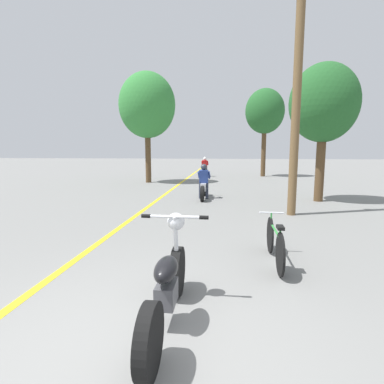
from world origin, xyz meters
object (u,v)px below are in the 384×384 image
(roadside_tree_right_far, at_px, (265,112))
(motorcycle_rider_far, at_px, (205,169))
(utility_pole, at_px, (297,94))
(roadside_tree_right_near, at_px, (324,104))
(motorcycle_rider_lead, at_px, (204,185))
(motorcycle_foreground, at_px, (167,284))
(bicycle_parked, at_px, (275,242))
(roadside_tree_left, at_px, (147,106))

(roadside_tree_right_far, relative_size, motorcycle_rider_far, 2.81)
(utility_pole, bearing_deg, motorcycle_rider_far, 105.66)
(utility_pole, bearing_deg, roadside_tree_right_near, 59.46)
(utility_pole, xyz_separation_m, motorcycle_rider_lead, (-2.78, 2.67, -2.92))
(roadside_tree_right_far, height_order, motorcycle_rider_lead, roadside_tree_right_far)
(utility_pole, xyz_separation_m, motorcycle_foreground, (-2.53, -5.86, -2.99))
(utility_pole, xyz_separation_m, roadside_tree_right_near, (1.50, 2.54, 0.07))
(utility_pole, relative_size, motorcycle_rider_far, 3.08)
(roadside_tree_right_near, distance_m, roadside_tree_right_far, 10.47)
(utility_pole, relative_size, bicycle_parked, 3.89)
(roadside_tree_right_near, relative_size, motorcycle_rider_lead, 2.48)
(roadside_tree_left, bearing_deg, bicycle_parked, -66.09)
(roadside_tree_left, xyz_separation_m, motorcycle_rider_lead, (3.62, -5.38, -3.83))
(motorcycle_rider_lead, relative_size, motorcycle_rider_far, 0.92)
(roadside_tree_right_near, bearing_deg, roadside_tree_left, 145.06)
(motorcycle_foreground, bearing_deg, roadside_tree_right_far, 80.24)
(motorcycle_foreground, relative_size, bicycle_parked, 1.22)
(roadside_tree_right_near, xyz_separation_m, roadside_tree_left, (-7.89, 5.51, 0.85))
(roadside_tree_right_near, distance_m, motorcycle_rider_lead, 5.21)
(motorcycle_rider_lead, bearing_deg, roadside_tree_left, 123.94)
(roadside_tree_left, relative_size, motorcycle_rider_far, 2.86)
(motorcycle_rider_lead, bearing_deg, roadside_tree_right_near, -1.81)
(utility_pole, distance_m, motorcycle_rider_lead, 4.83)
(roadside_tree_left, bearing_deg, motorcycle_foreground, -74.49)
(motorcycle_foreground, bearing_deg, roadside_tree_left, 105.51)
(utility_pole, height_order, roadside_tree_left, utility_pole)
(motorcycle_rider_far, bearing_deg, motorcycle_rider_lead, -86.15)
(motorcycle_rider_lead, height_order, motorcycle_rider_far, motorcycle_rider_far)
(utility_pole, xyz_separation_m, roadside_tree_right_far, (0.70, 12.93, 1.06))
(motorcycle_foreground, bearing_deg, bicycle_parked, 53.37)
(roadside_tree_right_near, distance_m, bicycle_parked, 7.63)
(roadside_tree_left, height_order, motorcycle_rider_lead, roadside_tree_left)
(bicycle_parked, bearing_deg, motorcycle_foreground, -126.63)
(roadside_tree_left, distance_m, motorcycle_rider_lead, 7.53)
(roadside_tree_left, height_order, motorcycle_foreground, roadside_tree_left)
(roadside_tree_right_near, bearing_deg, bicycle_parked, -111.85)
(roadside_tree_right_far, bearing_deg, motorcycle_foreground, -99.76)
(roadside_tree_left, height_order, motorcycle_rider_far, roadside_tree_left)
(utility_pole, height_order, roadside_tree_right_far, utility_pole)
(motorcycle_rider_far, bearing_deg, bicycle_parked, -81.77)
(roadside_tree_right_far, bearing_deg, roadside_tree_left, -145.46)
(bicycle_parked, bearing_deg, roadside_tree_left, 113.91)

